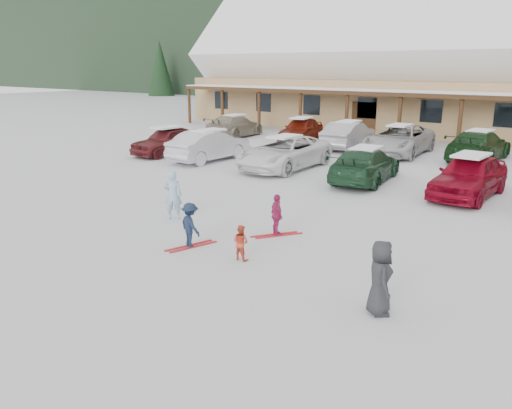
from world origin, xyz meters
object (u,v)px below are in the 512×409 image
Objects in this scene: parked_car_4 at (469,176)px; parked_car_8 at (301,130)px; parked_car_0 at (168,141)px; parked_car_2 at (284,152)px; child_navy at (190,225)px; day_lodge at (370,74)px; parked_car_9 at (348,135)px; adult_skier at (173,195)px; parked_car_7 at (235,126)px; parked_car_11 at (479,146)px; parked_car_3 at (365,165)px; parked_car_10 at (399,140)px; parked_car_1 at (209,145)px; toddler_red at (241,242)px; bystander_dark at (380,278)px; child_magenta at (277,215)px.

parked_car_4 is 1.05× the size of parked_car_8.
parked_car_0 is 7.11m from parked_car_2.
child_navy is at bearing -76.22° from parked_car_8.
parked_car_9 is (4.04, -11.24, -3.17)m from day_lodge.
adult_skier is 18.52m from parked_car_7.
parked_car_8 is 10.65m from parked_car_11.
parked_car_2 is 9.99m from parked_car_11.
parked_car_9 is (6.72, 7.66, 0.04)m from parked_car_0.
parked_car_3 is at bearing -65.33° from day_lodge.
parked_car_0 is at bearing 93.27° from parked_car_7.
parked_car_0 is 7.54m from parked_car_7.
adult_skier is at bearing -97.39° from parked_car_10.
parked_car_1 reaches higher than parked_car_11.
parked_car_7 is (-1.49, 7.39, -0.00)m from parked_car_0.
toddler_red is 17.08m from parked_car_10.
parked_car_9 reaches higher than adult_skier.
parked_car_2 reaches higher than parked_car_3.
parked_car_4 is at bearing -55.91° from day_lodge.
parked_car_0 is 0.85× the size of parked_car_7.
parked_car_1 reaches higher than parked_car_3.
parked_car_1 is 8.53m from parked_car_9.
bystander_dark is 18.24m from parked_car_11.
parked_car_2 is 7.11m from parked_car_9.
parked_car_11 is at bearing 177.53° from parked_car_9.
parked_car_0 is 0.76× the size of parked_car_10.
parked_car_1 is (-5.80, 8.04, -0.00)m from adult_skier.
parked_car_4 is 0.90× the size of parked_car_7.
child_navy is at bearing 1.64° from toddler_red.
parked_car_4 is at bearing -43.59° from parked_car_8.
parked_car_8 is (0.37, -10.48, -3.21)m from day_lodge.
day_lodge is 12.36m from parked_car_9.
child_magenta is at bearing -69.92° from parked_car_8.
parked_car_0 is at bearing 21.57° from bystander_dark.
parked_car_1 is at bearing -173.65° from parked_car_2.
parked_car_10 is (7.13, -11.47, -3.16)m from day_lodge.
parked_car_2 is 10.96m from parked_car_7.
parked_car_9 reaches higher than bystander_dark.
day_lodge is at bearing 83.79° from parked_car_0.
bystander_dark reaches higher than child_navy.
parked_car_10 is at bearing 170.05° from parked_car_9.
parked_car_0 is 0.82× the size of parked_car_11.
parked_car_10 reaches higher than parked_car_4.
adult_skier reaches higher than parked_car_7.
parked_car_2 is 8.18m from parked_car_4.
parked_car_7 is at bearing -177.12° from parked_car_8.
bystander_dark is at bearing -50.00° from parked_car_2.
parked_car_8 reaches higher than child_navy.
day_lodge reaches higher than parked_car_3.
parked_car_7 is 0.96× the size of parked_car_11.
day_lodge reaches higher than child_magenta.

